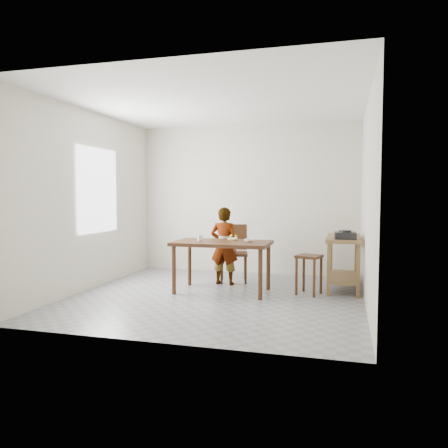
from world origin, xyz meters
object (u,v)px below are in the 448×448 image
(dining_table, at_px, (222,267))
(dining_chair, at_px, (234,253))
(child, at_px, (224,246))
(stool, at_px, (309,275))
(prep_counter, at_px, (343,263))

(dining_table, bearing_deg, dining_chair, 91.99)
(dining_table, relative_size, child, 1.13)
(child, relative_size, dining_chair, 1.32)
(dining_chair, xyz_separation_m, stool, (1.27, -0.62, -0.18))
(prep_counter, bearing_deg, child, -175.36)
(child, height_order, dining_chair, child)
(dining_table, xyz_separation_m, dining_chair, (-0.03, 0.80, 0.09))
(dining_table, xyz_separation_m, stool, (1.24, 0.18, -0.09))
(prep_counter, bearing_deg, dining_table, -157.85)
(prep_counter, xyz_separation_m, stool, (-0.48, -0.52, -0.12))
(child, distance_m, stool, 1.45)
(dining_table, bearing_deg, prep_counter, 22.15)
(dining_table, distance_m, prep_counter, 1.86)
(dining_table, distance_m, dining_chair, 0.80)
(child, distance_m, dining_chair, 0.30)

